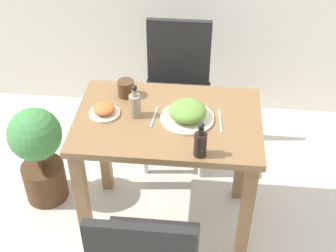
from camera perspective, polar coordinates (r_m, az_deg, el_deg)
name	(u,v)px	position (r m, az deg, el deg)	size (l,w,h in m)	color
ground_plane	(168,221)	(2.82, 0.00, -11.51)	(16.00, 16.00, 0.00)	beige
dining_table	(168,142)	(2.38, 0.00, -1.93)	(0.91, 0.60, 0.77)	olive
chair_far	(177,85)	(2.96, 1.11, 4.97)	(0.42, 0.42, 0.92)	black
food_plate	(187,112)	(2.26, 2.37, 1.73)	(0.26, 0.26, 0.09)	beige
side_plate	(104,110)	(2.31, -7.79, 1.90)	(0.15, 0.15, 0.06)	beige
drink_cup	(126,88)	(2.42, -5.14, 4.59)	(0.09, 0.09, 0.09)	#4C331E
sauce_bottle	(200,143)	(2.04, 3.97, -2.07)	(0.06, 0.06, 0.18)	black
condiment_bottle	(135,104)	(2.27, -4.04, 2.66)	(0.06, 0.06, 0.18)	gray
fork_utensil	(154,116)	(2.29, -1.67, 1.20)	(0.02, 0.17, 0.00)	silver
spoon_utensil	(220,120)	(2.28, 6.39, 0.72)	(0.02, 0.19, 0.00)	silver
potted_plant_left	(39,152)	(2.81, -15.49, -3.05)	(0.31, 0.31, 0.64)	#51331E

